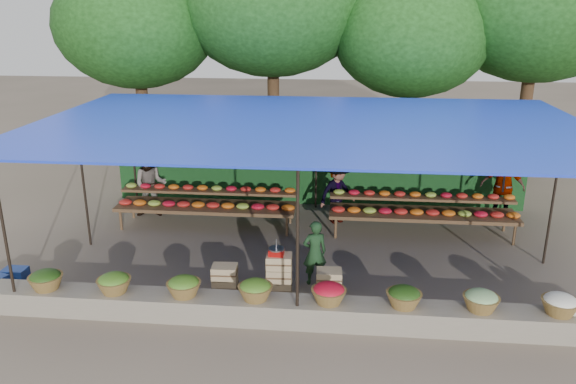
# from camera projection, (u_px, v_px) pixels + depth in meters

# --- Properties ---
(ground) EXTENTS (60.00, 60.00, 0.00)m
(ground) POSITION_uv_depth(u_px,v_px,m) (308.00, 253.00, 11.89)
(ground) COLOR brown
(ground) RESTS_ON ground
(stone_curb) EXTENTS (10.60, 0.55, 0.40)m
(stone_curb) POSITION_uv_depth(u_px,v_px,m) (298.00, 312.00, 9.23)
(stone_curb) COLOR slate
(stone_curb) RESTS_ON ground
(stall_canopy) EXTENTS (10.80, 6.60, 2.82)m
(stall_canopy) POSITION_uv_depth(u_px,v_px,m) (310.00, 128.00, 11.10)
(stall_canopy) COLOR black
(stall_canopy) RESTS_ON ground
(produce_baskets) EXTENTS (8.98, 0.58, 0.34)m
(produce_baskets) POSITION_uv_depth(u_px,v_px,m) (292.00, 292.00, 9.12)
(produce_baskets) COLOR brown
(produce_baskets) RESTS_ON stone_curb
(netting_backdrop) EXTENTS (10.60, 0.06, 2.50)m
(netting_backdrop) POSITION_uv_depth(u_px,v_px,m) (317.00, 158.00, 14.47)
(netting_backdrop) COLOR #1B4B1C
(netting_backdrop) RESTS_ON ground
(tree_row) EXTENTS (16.51, 5.50, 7.12)m
(tree_row) POSITION_uv_depth(u_px,v_px,m) (341.00, 17.00, 16.12)
(tree_row) COLOR #3C2115
(tree_row) RESTS_ON ground
(fruit_table_left) EXTENTS (4.21, 0.95, 0.93)m
(fruit_table_left) POSITION_uv_depth(u_px,v_px,m) (207.00, 202.00, 13.21)
(fruit_table_left) COLOR #543721
(fruit_table_left) RESTS_ON ground
(fruit_table_right) EXTENTS (4.21, 0.95, 0.93)m
(fruit_table_right) POSITION_uv_depth(u_px,v_px,m) (423.00, 209.00, 12.74)
(fruit_table_right) COLOR #543721
(fruit_table_right) RESTS_ON ground
(crate_counter) EXTENTS (2.36, 0.36, 0.77)m
(crate_counter) POSITION_uv_depth(u_px,v_px,m) (278.00, 278.00, 10.13)
(crate_counter) COLOR tan
(crate_counter) RESTS_ON ground
(weighing_scale) EXTENTS (0.28, 0.28, 0.30)m
(weighing_scale) POSITION_uv_depth(u_px,v_px,m) (276.00, 251.00, 9.97)
(weighing_scale) COLOR #AA100D
(weighing_scale) RESTS_ON crate_counter
(vendor_seated) EXTENTS (0.52, 0.42, 1.25)m
(vendor_seated) POSITION_uv_depth(u_px,v_px,m) (315.00, 253.00, 10.42)
(vendor_seated) COLOR #19391C
(vendor_seated) RESTS_ON ground
(customer_left) EXTENTS (0.89, 0.75, 1.64)m
(customer_left) POSITION_uv_depth(u_px,v_px,m) (151.00, 185.00, 13.77)
(customer_left) COLOR slate
(customer_left) RESTS_ON ground
(customer_mid) EXTENTS (1.11, 1.00, 1.49)m
(customer_mid) POSITION_uv_depth(u_px,v_px,m) (337.00, 193.00, 13.39)
(customer_mid) COLOR slate
(customer_mid) RESTS_ON ground
(customer_right) EXTENTS (1.08, 0.66, 1.73)m
(customer_right) POSITION_uv_depth(u_px,v_px,m) (502.00, 187.00, 13.45)
(customer_right) COLOR slate
(customer_right) RESTS_ON ground
(blue_crate_back) EXTENTS (0.43, 0.31, 0.26)m
(blue_crate_back) POSITION_uv_depth(u_px,v_px,m) (15.00, 275.00, 10.66)
(blue_crate_back) COLOR navy
(blue_crate_back) RESTS_ON ground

